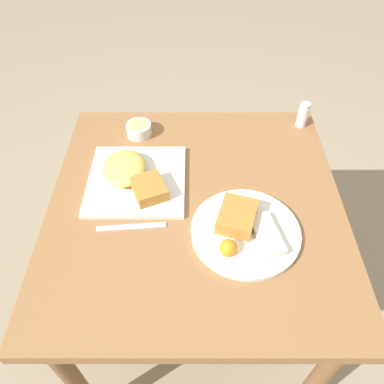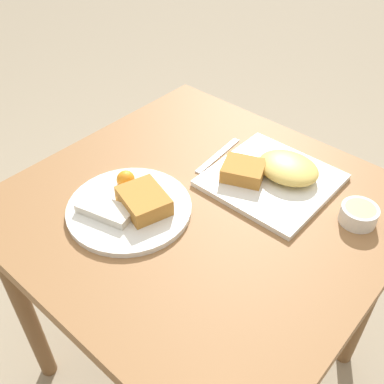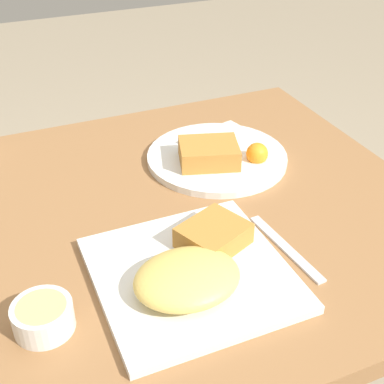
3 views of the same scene
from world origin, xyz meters
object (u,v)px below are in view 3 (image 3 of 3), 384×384
object	(u,v)px
sauce_ramekin	(43,316)
butter_knife	(286,248)
plate_square_near	(193,270)
plate_oval_far	(217,154)

from	to	relation	value
sauce_ramekin	butter_knife	world-z (taller)	sauce_ramekin
plate_square_near	plate_oval_far	distance (m)	0.36
butter_knife	plate_square_near	bearing A→B (deg)	88.66
plate_square_near	sauce_ramekin	distance (m)	0.22
plate_oval_far	butter_knife	world-z (taller)	plate_oval_far
sauce_ramekin	butter_knife	size ratio (longest dim) A/B	0.45
sauce_ramekin	butter_knife	xyz separation A→B (m)	(0.39, 0.02, -0.02)
plate_square_near	butter_knife	xyz separation A→B (m)	(0.17, 0.01, -0.02)
sauce_ramekin	butter_knife	distance (m)	0.39
plate_square_near	butter_knife	size ratio (longest dim) A/B	1.53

